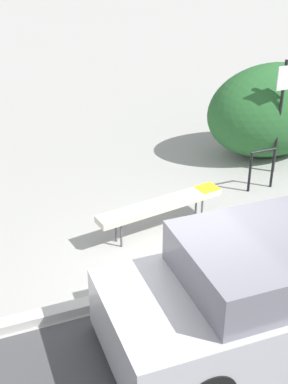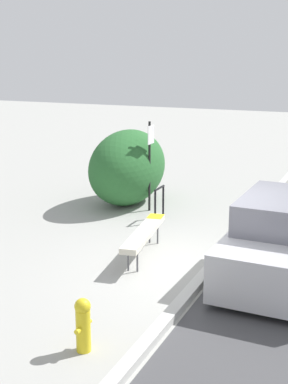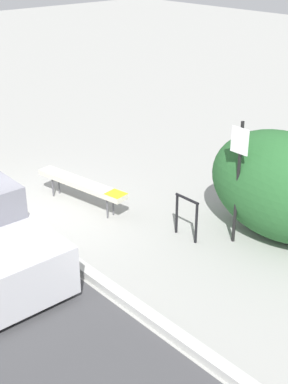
# 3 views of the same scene
# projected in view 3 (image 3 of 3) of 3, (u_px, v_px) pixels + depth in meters

# --- Properties ---
(ground_plane) EXTENTS (60.00, 60.00, 0.00)m
(ground_plane) POSITION_uv_depth(u_px,v_px,m) (14.00, 222.00, 10.48)
(ground_plane) COLOR #9E9E99
(curb) EXTENTS (60.00, 0.20, 0.13)m
(curb) POSITION_uv_depth(u_px,v_px,m) (13.00, 219.00, 10.45)
(curb) COLOR #B7B7B2
(curb) RESTS_ON ground_plane
(bench) EXTENTS (2.28, 0.67, 0.56)m
(bench) POSITION_uv_depth(u_px,v_px,m) (82.00, 184.00, 10.94)
(bench) COLOR #515156
(bench) RESTS_ON ground_plane
(bike_rack) EXTENTS (0.55, 0.05, 0.83)m
(bike_rack) POSITION_uv_depth(u_px,v_px,m) (187.00, 213.00, 9.74)
(bike_rack) COLOR black
(bike_rack) RESTS_ON ground_plane
(sign_post) EXTENTS (0.36, 0.08, 2.30)m
(sign_post) POSITION_uv_depth(u_px,v_px,m) (238.00, 172.00, 9.24)
(sign_post) COLOR black
(sign_post) RESTS_ON ground_plane
(shrub_hedge) EXTENTS (2.95, 1.76, 2.00)m
(shrub_hedge) POSITION_uv_depth(u_px,v_px,m) (282.00, 186.00, 9.63)
(shrub_hedge) COLOR #28602D
(shrub_hedge) RESTS_ON ground_plane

